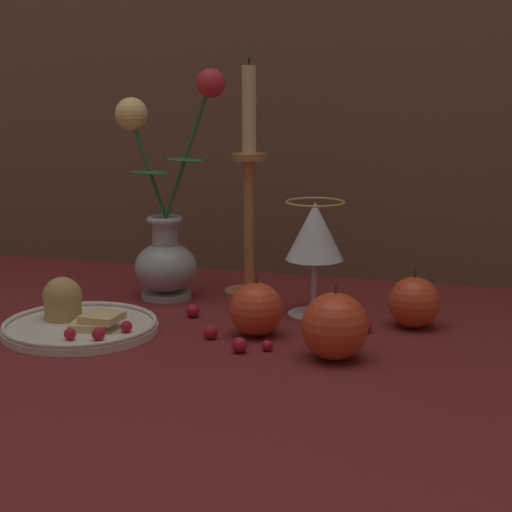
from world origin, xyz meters
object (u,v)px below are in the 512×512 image
object	(u,v)px
vase	(165,233)
candlestick	(249,203)
wine_glass	(315,235)
apple_at_table_edge	(335,326)
apple_beside_vase	(256,309)
apple_near_glass	(414,302)
plate_with_pastries	(77,320)

from	to	relation	value
vase	candlestick	world-z (taller)	candlestick
wine_glass	apple_at_table_edge	distance (m)	0.21
apple_beside_vase	wine_glass	bearing A→B (deg)	66.89
vase	apple_beside_vase	xyz separation A→B (m)	(0.19, -0.15, -0.07)
apple_beside_vase	apple_near_glass	world-z (taller)	apple_beside_vase
apple_beside_vase	apple_at_table_edge	bearing A→B (deg)	-29.15
candlestick	apple_beside_vase	world-z (taller)	candlestick
vase	candlestick	bearing A→B (deg)	20.50
wine_glass	apple_at_table_edge	bearing A→B (deg)	-70.49
plate_with_pastries	vase	bearing A→B (deg)	75.89
wine_glass	apple_near_glass	bearing A→B (deg)	-10.11
vase	candlestick	size ratio (longest dim) A/B	0.96
apple_near_glass	apple_at_table_edge	bearing A→B (deg)	-116.29
plate_with_pastries	apple_beside_vase	size ratio (longest dim) A/B	2.49
candlestick	apple_beside_vase	xyz separation A→B (m)	(0.07, -0.19, -0.11)
apple_beside_vase	apple_at_table_edge	world-z (taller)	apple_at_table_edge
apple_near_glass	apple_beside_vase	bearing A→B (deg)	-154.26
vase	wine_glass	size ratio (longest dim) A/B	2.11
plate_with_pastries	wine_glass	size ratio (longest dim) A/B	1.26
wine_glass	candlestick	xyz separation A→B (m)	(-0.12, 0.07, 0.03)
vase	apple_beside_vase	size ratio (longest dim) A/B	4.16
wine_glass	apple_beside_vase	size ratio (longest dim) A/B	1.97
vase	apple_at_table_edge	size ratio (longest dim) A/B	3.68
candlestick	apple_at_table_edge	xyz separation A→B (m)	(0.18, -0.26, -0.11)
candlestick	apple_at_table_edge	size ratio (longest dim) A/B	3.84
wine_glass	candlestick	size ratio (longest dim) A/B	0.46
apple_near_glass	apple_at_table_edge	world-z (taller)	apple_at_table_edge
plate_with_pastries	apple_at_table_edge	distance (m)	0.35
apple_at_table_edge	apple_near_glass	bearing A→B (deg)	63.71
plate_with_pastries	candlestick	world-z (taller)	candlestick
wine_glass	apple_near_glass	xyz separation A→B (m)	(0.14, -0.03, -0.08)
plate_with_pastries	candlestick	size ratio (longest dim) A/B	0.58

